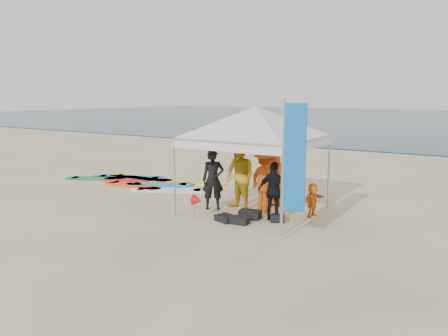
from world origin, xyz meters
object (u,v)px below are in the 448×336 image
object	(u,v)px
person_black_a	(213,180)
marker_pennant	(198,200)
feather_flag	(293,160)
person_yellow	(240,177)
person_orange_b	(274,176)
person_seated	(313,200)
surfboard_spread	(144,182)
canopy_tent	(255,107)
person_orange_a	(265,180)
person_black_b	(274,191)

from	to	relation	value
person_black_a	marker_pennant	bearing A→B (deg)	-114.74
person_black_a	feather_flag	xyz separation A→B (m)	(3.11, -1.48, 1.01)
person_yellow	marker_pennant	distance (m)	1.53
person_orange_b	person_seated	xyz separation A→B (m)	(1.47, -0.59, -0.43)
person_black_a	surfboard_spread	size ratio (longest dim) A/B	0.30
person_yellow	surfboard_spread	size ratio (longest dim) A/B	0.33
canopy_tent	person_orange_b	bearing A→B (deg)	82.14
person_orange_a	person_orange_b	world-z (taller)	person_orange_a
marker_pennant	person_black_b	bearing A→B (deg)	27.98
person_seated	canopy_tent	size ratio (longest dim) A/B	0.21
person_orange_b	person_black_a	bearing A→B (deg)	20.49
person_black_b	canopy_tent	world-z (taller)	canopy_tent
person_yellow	person_orange_b	size ratio (longest dim) A/B	1.09
person_orange_b	surfboard_spread	bearing A→B (deg)	-30.49
person_yellow	surfboard_spread	world-z (taller)	person_yellow
person_black_b	person_seated	distance (m)	1.17
person_yellow	canopy_tent	world-z (taller)	canopy_tent
canopy_tent	marker_pennant	xyz separation A→B (m)	(-0.90, -1.46, -2.45)
person_orange_b	marker_pennant	distance (m)	2.65
person_orange_a	canopy_tent	bearing A→B (deg)	45.54
canopy_tent	person_orange_a	bearing A→B (deg)	21.30
person_seated	marker_pennant	xyz separation A→B (m)	(-2.51, -1.81, 0.03)
person_orange_a	surfboard_spread	bearing A→B (deg)	12.23
person_black_b	feather_flag	distance (m)	2.07
person_orange_b	canopy_tent	size ratio (longest dim) A/B	0.40
person_orange_b	surfboard_spread	xyz separation A→B (m)	(-5.61, 0.40, -0.86)
person_yellow	feather_flag	bearing A→B (deg)	-18.13
person_black_b	canopy_tent	distance (m)	2.40
person_seated	canopy_tent	xyz separation A→B (m)	(-1.60, -0.35, 2.48)
marker_pennant	surfboard_spread	world-z (taller)	marker_pennant
person_seated	marker_pennant	bearing A→B (deg)	135.49
person_yellow	marker_pennant	bearing A→B (deg)	-90.18
marker_pennant	canopy_tent	bearing A→B (deg)	58.28
person_black_a	marker_pennant	xyz separation A→B (m)	(0.23, -1.06, -0.37)
person_orange_b	person_seated	distance (m)	1.64
person_orange_a	feather_flag	distance (m)	2.79
canopy_tent	person_yellow	bearing A→B (deg)	-169.39
person_orange_a	person_black_b	distance (m)	0.87
person_orange_a	surfboard_spread	xyz separation A→B (m)	(-5.77, 1.23, -0.88)
canopy_tent	surfboard_spread	xyz separation A→B (m)	(-5.48, 1.34, -2.91)
person_orange_a	person_seated	distance (m)	1.41
person_black_b	person_orange_b	distance (m)	1.64
person_seated	person_orange_a	bearing A→B (deg)	109.84
person_black_a	feather_flag	world-z (taller)	feather_flag
person_black_a	person_orange_b	xyz separation A→B (m)	(1.26, 1.35, 0.03)
person_black_b	surfboard_spread	distance (m)	6.66
person_seated	person_orange_b	bearing A→B (deg)	77.66
person_yellow	surfboard_spread	distance (m)	5.32
person_yellow	feather_flag	size ratio (longest dim) A/B	0.61
feather_flag	surfboard_spread	distance (m)	8.33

